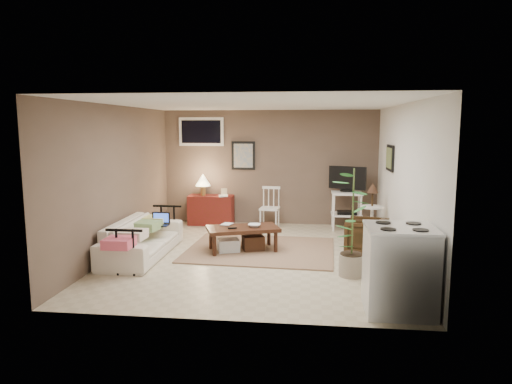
# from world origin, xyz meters

# --- Properties ---
(floor) EXTENTS (5.00, 5.00, 0.00)m
(floor) POSITION_xyz_m (0.00, 0.00, 0.00)
(floor) COLOR #C1B293
(floor) RESTS_ON ground
(art_back) EXTENTS (0.50, 0.03, 0.60)m
(art_back) POSITION_xyz_m (-0.55, 2.48, 1.45)
(art_back) COLOR black
(art_right) EXTENTS (0.03, 0.60, 0.45)m
(art_right) POSITION_xyz_m (2.23, 1.05, 1.52)
(art_right) COLOR black
(window) EXTENTS (0.96, 0.03, 0.60)m
(window) POSITION_xyz_m (-1.45, 2.48, 1.95)
(window) COLOR white
(rug) EXTENTS (2.51, 2.05, 0.02)m
(rug) POSITION_xyz_m (0.05, 0.33, 0.01)
(rug) COLOR #8E6E52
(rug) RESTS_ON floor
(coffee_table) EXTENTS (1.30, 0.96, 0.44)m
(coffee_table) POSITION_xyz_m (-0.25, 0.21, 0.25)
(coffee_table) COLOR #381B0F
(coffee_table) RESTS_ON floor
(sofa) EXTENTS (0.58, 1.98, 0.77)m
(sofa) POSITION_xyz_m (-1.80, -0.22, 0.39)
(sofa) COLOR white
(sofa) RESTS_ON floor
(sofa_pillows) EXTENTS (0.38, 1.88, 0.13)m
(sofa_pillows) POSITION_xyz_m (-1.75, -0.45, 0.47)
(sofa_pillows) COLOR beige
(sofa_pillows) RESTS_ON sofa
(sofa_end_rails) EXTENTS (0.53, 1.98, 0.66)m
(sofa_end_rails) POSITION_xyz_m (-1.69, -0.22, 0.33)
(sofa_end_rails) COLOR black
(sofa_end_rails) RESTS_ON floor
(laptop) EXTENTS (0.30, 0.22, 0.21)m
(laptop) POSITION_xyz_m (-1.61, 0.12, 0.50)
(laptop) COLOR black
(laptop) RESTS_ON sofa
(red_console) EXTENTS (0.93, 0.41, 1.08)m
(red_console) POSITION_xyz_m (-1.23, 2.24, 0.37)
(red_console) COLOR maroon
(red_console) RESTS_ON floor
(spindle_chair) EXTENTS (0.41, 0.41, 0.83)m
(spindle_chair) POSITION_xyz_m (0.04, 2.13, 0.39)
(spindle_chair) COLOR white
(spindle_chair) RESTS_ON floor
(tv_stand) EXTENTS (0.72, 0.49, 1.28)m
(tv_stand) POSITION_xyz_m (1.60, 2.10, 0.68)
(tv_stand) COLOR white
(tv_stand) RESTS_ON floor
(side_table) EXTENTS (0.40, 0.40, 1.07)m
(side_table) POSITION_xyz_m (1.97, 1.18, 0.66)
(side_table) COLOR white
(side_table) RESTS_ON floor
(armchair) EXTENTS (0.73, 0.76, 0.65)m
(armchair) POSITION_xyz_m (1.77, 0.28, 0.32)
(armchair) COLOR black
(armchair) RESTS_ON floor
(potted_plant) EXTENTS (0.38, 0.38, 1.53)m
(potted_plant) POSITION_xyz_m (1.44, -0.83, 0.81)
(potted_plant) COLOR gray
(potted_plant) RESTS_ON floor
(stove) EXTENTS (0.75, 0.70, 0.98)m
(stove) POSITION_xyz_m (1.85, -2.03, 0.49)
(stove) COLOR silver
(stove) RESTS_ON floor
(bowl) EXTENTS (0.21, 0.05, 0.21)m
(bowl) POSITION_xyz_m (-0.05, 0.24, 0.52)
(bowl) COLOR #381B0F
(bowl) RESTS_ON coffee_table
(book_table) EXTENTS (0.16, 0.06, 0.22)m
(book_table) POSITION_xyz_m (-0.61, 0.38, 0.53)
(book_table) COLOR #381B0F
(book_table) RESTS_ON coffee_table
(book_console) EXTENTS (0.18, 0.06, 0.24)m
(book_console) POSITION_xyz_m (-1.01, 2.11, 0.74)
(book_console) COLOR #381B0F
(book_console) RESTS_ON red_console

